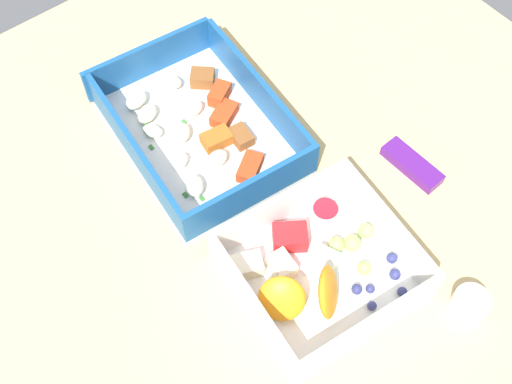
# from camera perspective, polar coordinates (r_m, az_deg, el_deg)

# --- Properties ---
(table_surface) EXTENTS (0.80, 0.80, 0.02)m
(table_surface) POSITION_cam_1_polar(r_m,az_deg,el_deg) (0.68, 1.62, -1.80)
(table_surface) COLOR tan
(table_surface) RESTS_ON ground
(pasta_container) EXTENTS (0.23, 0.18, 0.05)m
(pasta_container) POSITION_cam_1_polar(r_m,az_deg,el_deg) (0.72, -4.97, 5.67)
(pasta_container) COLOR white
(pasta_container) RESTS_ON table_surface
(fruit_bowl) EXTENTS (0.17, 0.18, 0.06)m
(fruit_bowl) POSITION_cam_1_polar(r_m,az_deg,el_deg) (0.63, 5.40, -6.71)
(fruit_bowl) COLOR white
(fruit_bowl) RESTS_ON table_surface
(candy_bar) EXTENTS (0.07, 0.03, 0.01)m
(candy_bar) POSITION_cam_1_polar(r_m,az_deg,el_deg) (0.72, 13.42, 2.32)
(candy_bar) COLOR #51197A
(candy_bar) RESTS_ON table_surface
(paper_cup_liner) EXTENTS (0.03, 0.03, 0.02)m
(paper_cup_liner) POSITION_cam_1_polar(r_m,az_deg,el_deg) (0.65, 18.16, -9.20)
(paper_cup_liner) COLOR white
(paper_cup_liner) RESTS_ON table_surface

